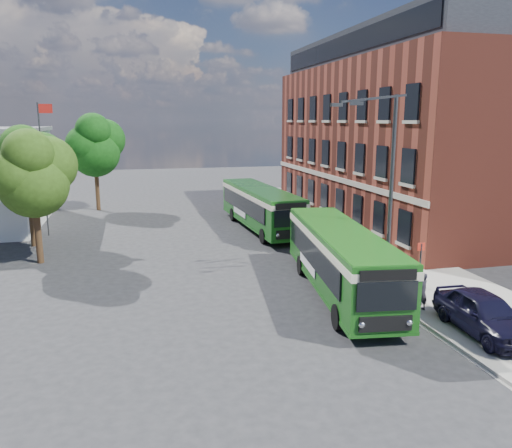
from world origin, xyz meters
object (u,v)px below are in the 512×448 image
object	(u,v)px
street_lamp	(384,186)
bus_front	(340,255)
parked_car	(484,313)
bus_rear	(260,204)

from	to	relation	value
street_lamp	bus_front	distance (m)	3.97
street_lamp	parked_car	world-z (taller)	street_lamp
street_lamp	bus_rear	world-z (taller)	street_lamp
bus_rear	parked_car	world-z (taller)	bus_rear
street_lamp	bus_front	xyz separation A→B (m)	(-2.51, -0.85, -2.96)
parked_car	bus_front	bearing A→B (deg)	122.23
bus_front	bus_rear	size ratio (longest dim) A/B	0.94
bus_front	parked_car	bearing A→B (deg)	-60.43
bus_rear	parked_car	xyz separation A→B (m)	(3.27, -20.12, -0.91)
bus_rear	parked_car	bearing A→B (deg)	-80.75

